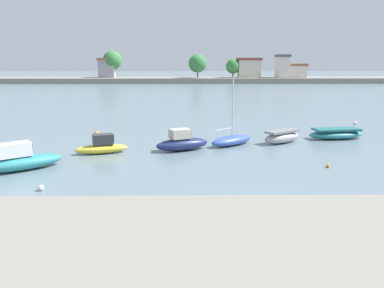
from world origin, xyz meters
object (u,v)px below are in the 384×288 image
object	(u,v)px
moored_boat_2	(182,143)
mooring_buoy_0	(355,123)
mooring_buoy_3	(41,188)
moored_boat_4	(282,137)
moored_boat_0	(20,160)
moored_boat_5	(336,134)
mooring_buoy_2	(328,166)
moored_boat_1	(102,146)
mooring_buoy_1	(97,133)
moored_boat_3	(232,140)

from	to	relation	value
moored_boat_2	mooring_buoy_0	bearing A→B (deg)	8.43
mooring_buoy_0	mooring_buoy_3	size ratio (longest dim) A/B	1.08
moored_boat_2	mooring_buoy_3	xyz separation A→B (m)	(-7.76, -9.84, -0.47)
mooring_buoy_0	moored_boat_4	bearing A→B (deg)	-137.13
moored_boat_0	moored_boat_5	bearing A→B (deg)	-14.03
moored_boat_4	moored_boat_0	bearing A→B (deg)	169.11
moored_boat_5	mooring_buoy_3	xyz separation A→B (m)	(-21.83, -14.38, -0.28)
mooring_buoy_3	moored_boat_0	bearing A→B (deg)	124.15
moored_boat_0	mooring_buoy_2	distance (m)	20.58
moored_boat_1	moored_boat_4	size ratio (longest dim) A/B	1.04
moored_boat_2	moored_boat_4	bearing A→B (deg)	-7.06
moored_boat_0	mooring_buoy_2	bearing A→B (deg)	-35.29
moored_boat_1	mooring_buoy_2	bearing A→B (deg)	-31.90
moored_boat_4	moored_boat_5	distance (m)	5.68
moored_boat_5	mooring_buoy_1	world-z (taller)	moored_boat_5
mooring_buoy_0	mooring_buoy_3	bearing A→B (deg)	-140.36
moored_boat_3	mooring_buoy_2	size ratio (longest dim) A/B	22.29
mooring_buoy_1	mooring_buoy_3	bearing A→B (deg)	-88.35
moored_boat_0	mooring_buoy_3	bearing A→B (deg)	-92.27
moored_boat_2	moored_boat_5	world-z (taller)	moored_boat_2
moored_boat_3	mooring_buoy_2	distance (m)	9.17
moored_boat_1	mooring_buoy_0	xyz separation A→B (m)	(25.28, 13.32, -0.37)
mooring_buoy_0	moored_boat_3	bearing A→B (deg)	-144.83
moored_boat_3	mooring_buoy_0	distance (m)	18.21
moored_boat_2	moored_boat_0	bearing A→B (deg)	-176.66
moored_boat_3	mooring_buoy_1	distance (m)	13.24
mooring_buoy_1	moored_boat_4	bearing A→B (deg)	-12.38
moored_boat_0	moored_boat_1	xyz separation A→B (m)	(4.42, 4.71, -0.12)
moored_boat_5	mooring_buoy_3	distance (m)	26.14
mooring_buoy_1	mooring_buoy_2	size ratio (longest dim) A/B	1.56
moored_boat_1	moored_boat_3	distance (m)	10.78
moored_boat_1	moored_boat_2	size ratio (longest dim) A/B	0.91
moored_boat_5	mooring_buoy_0	bearing A→B (deg)	49.54
moored_boat_1	moored_boat_3	world-z (taller)	moored_boat_3
moored_boat_4	moored_boat_5	xyz separation A→B (m)	(5.39, 1.80, -0.08)
moored_boat_5	mooring_buoy_2	bearing A→B (deg)	-120.76
mooring_buoy_0	moored_boat_2	bearing A→B (deg)	-146.98
moored_boat_2	moored_boat_5	distance (m)	14.78
mooring_buoy_2	moored_boat_4	bearing A→B (deg)	99.11
moored_boat_1	moored_boat_4	distance (m)	15.31
mooring_buoy_1	mooring_buoy_3	xyz separation A→B (m)	(0.47, -16.29, -0.03)
mooring_buoy_2	moored_boat_1	bearing A→B (deg)	165.06
moored_boat_1	moored_boat_3	size ratio (longest dim) A/B	0.74
moored_boat_2	mooring_buoy_3	size ratio (longest dim) A/B	13.77
moored_boat_3	moored_boat_5	world-z (taller)	moored_boat_3
moored_boat_2	mooring_buoy_2	size ratio (longest dim) A/B	18.14
moored_boat_0	mooring_buoy_1	bearing A→B (deg)	42.40
moored_boat_0	moored_boat_5	distance (m)	26.70
moored_boat_2	mooring_buoy_0	size ratio (longest dim) A/B	12.78
moored_boat_0	moored_boat_4	world-z (taller)	moored_boat_0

